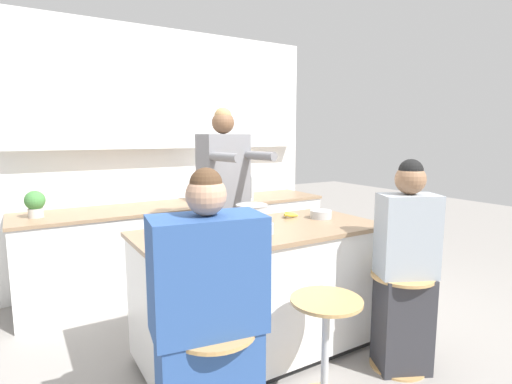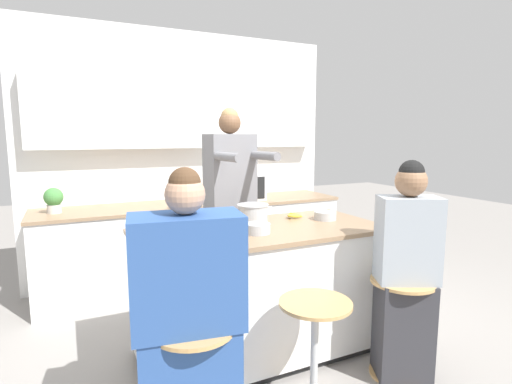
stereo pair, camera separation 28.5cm
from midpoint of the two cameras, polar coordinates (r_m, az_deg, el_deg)
name	(u,v)px [view 2 (the right image)]	position (r m, az deg, el deg)	size (l,w,h in m)	color
ground_plane	(261,351)	(3.18, 3.47, -21.85)	(16.00, 16.00, 0.00)	gray
wall_back	(186,139)	(4.47, -8.12, 7.48)	(3.40, 0.22, 2.70)	white
back_counter	(197,243)	(4.32, -6.50, -7.30)	(3.16, 0.69, 0.88)	white
kitchen_island	(261,291)	(2.97, 3.55, -13.95)	(1.76, 0.83, 0.93)	black
bar_stool_leftmost	(195,378)	(2.19, -4.73, -25.07)	(0.42, 0.42, 0.66)	tan
bar_stool_center	(314,347)	(2.48, 11.86, -20.91)	(0.42, 0.42, 0.66)	tan
bar_stool_rightmost	(401,320)	(2.95, 22.79, -16.51)	(0.42, 0.42, 0.66)	tan
person_cooking	(231,216)	(3.42, -1.23, -3.43)	(0.47, 0.61, 1.81)	#383842
person_wrapped_blanket	(188,324)	(2.05, -5.54, -18.35)	(0.57, 0.36, 1.44)	#2D5193
person_seated_near	(406,280)	(2.83, 23.40, -11.57)	(0.43, 0.38, 1.44)	#333338
cooking_pot	(253,214)	(2.98, 2.30, -3.14)	(0.32, 0.24, 0.14)	#B7BABC
fruit_bowl	(325,216)	(3.18, 12.42, -3.34)	(0.17, 0.17, 0.06)	#B7BABC
mixing_bowl_steel	(258,228)	(2.68, 3.29, -5.26)	(0.17, 0.17, 0.07)	#B7BABC
coffee_cup_near	(209,234)	(2.47, -3.45, -6.07)	(0.11, 0.08, 0.10)	#4C7099
coffee_cup_far	(214,226)	(2.70, -3.01, -4.87)	(0.12, 0.09, 0.09)	white
banana_bunch	(293,215)	(3.19, 7.91, -3.37)	(0.15, 0.11, 0.05)	yellow
microwave	(238,187)	(4.32, -0.75, 0.73)	(0.54, 0.35, 0.29)	white
potted_plant	(54,199)	(3.98, -25.16, -0.98)	(0.17, 0.17, 0.23)	beige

